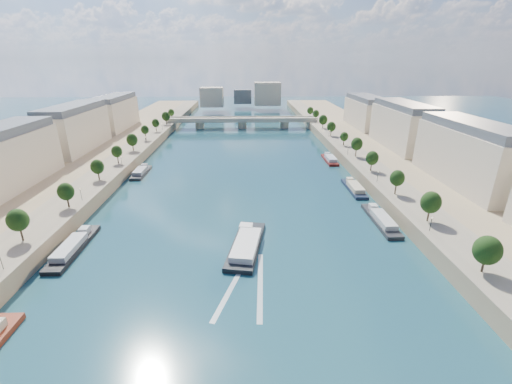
{
  "coord_description": "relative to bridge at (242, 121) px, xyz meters",
  "views": [
    {
      "loc": [
        2.17,
        -36.94,
        49.29
      ],
      "look_at": [
        5.77,
        76.06,
        5.0
      ],
      "focal_mm": 24.0,
      "sensor_mm": 36.0,
      "label": 1
    }
  ],
  "objects": [
    {
      "name": "wake",
      "position": [
        2.08,
        -192.49,
        -5.06
      ],
      "size": [
        12.05,
        26.03,
        0.04
      ],
      "color": "silver",
      "rests_on": "ground"
    },
    {
      "name": "ground",
      "position": [
        0.0,
        -122.07,
        -5.08
      ],
      "size": [
        700.0,
        700.0,
        0.0
      ],
      "primitive_type": "plane",
      "color": "#0C2938",
      "rests_on": "ground"
    },
    {
      "name": "skyline",
      "position": [
        3.19,
        97.46,
        9.57
      ],
      "size": [
        79.0,
        42.0,
        22.0
      ],
      "color": "beige",
      "rests_on": "ground"
    },
    {
      "name": "lamps_right",
      "position": [
        52.5,
        -117.07,
        2.7
      ],
      "size": [
        0.36,
        200.36,
        4.28
      ],
      "color": "black",
      "rests_on": "ground"
    },
    {
      "name": "buildings_right",
      "position": [
        85.0,
        -110.07,
        11.37
      ],
      "size": [
        16.0,
        226.0,
        23.2
      ],
      "color": "beige",
      "rests_on": "ground"
    },
    {
      "name": "moored_barges_right",
      "position": [
        45.5,
        -161.28,
        -4.24
      ],
      "size": [
        5.0,
        169.85,
        3.6
      ],
      "color": "black",
      "rests_on": "ground"
    },
    {
      "name": "quay_right",
      "position": [
        72.0,
        -122.07,
        -2.58
      ],
      "size": [
        44.0,
        520.0,
        5.0
      ],
      "primitive_type": "cube",
      "color": "#9E8460",
      "rests_on": "ground"
    },
    {
      "name": "pave_left",
      "position": [
        -57.0,
        -122.07,
        -0.03
      ],
      "size": [
        14.0,
        520.0,
        0.1
      ],
      "primitive_type": "cube",
      "color": "gray",
      "rests_on": "quay_left"
    },
    {
      "name": "trees_left",
      "position": [
        -55.0,
        -120.07,
        5.39
      ],
      "size": [
        4.8,
        268.8,
        8.26
      ],
      "color": "#382B1E",
      "rests_on": "ground"
    },
    {
      "name": "pave_right",
      "position": [
        57.0,
        -122.07,
        -0.03
      ],
      "size": [
        14.0,
        520.0,
        0.1
      ],
      "primitive_type": "cube",
      "color": "gray",
      "rests_on": "quay_right"
    },
    {
      "name": "quay_left",
      "position": [
        -72.0,
        -122.07,
        -2.58
      ],
      "size": [
        44.0,
        520.0,
        5.0
      ],
      "primitive_type": "cube",
      "color": "#9E8460",
      "rests_on": "ground"
    },
    {
      "name": "buildings_left",
      "position": [
        -85.0,
        -110.07,
        11.37
      ],
      "size": [
        16.0,
        226.0,
        23.2
      ],
      "color": "beige",
      "rests_on": "ground"
    },
    {
      "name": "lamps_left",
      "position": [
        -52.5,
        -132.07,
        2.7
      ],
      "size": [
        0.36,
        200.36,
        4.28
      ],
      "color": "black",
      "rests_on": "ground"
    },
    {
      "name": "moored_barges_left",
      "position": [
        -45.5,
        -189.91,
        -4.24
      ],
      "size": [
        5.0,
        157.15,
        3.6
      ],
      "color": "#1B253B",
      "rests_on": "ground"
    },
    {
      "name": "tour_barge",
      "position": [
        2.08,
        -175.85,
        -4.12
      ],
      "size": [
        11.95,
        27.16,
        3.68
      ],
      "rotation": [
        0.0,
        0.0,
        -0.17
      ],
      "color": "black",
      "rests_on": "ground"
    },
    {
      "name": "bridge",
      "position": [
        0.0,
        0.0,
        0.0
      ],
      "size": [
        112.0,
        12.0,
        8.15
      ],
      "color": "#C1B79E",
      "rests_on": "ground"
    },
    {
      "name": "trees_right",
      "position": [
        55.0,
        -112.07,
        5.39
      ],
      "size": [
        4.8,
        268.8,
        8.26
      ],
      "color": "#382B1E",
      "rests_on": "ground"
    }
  ]
}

